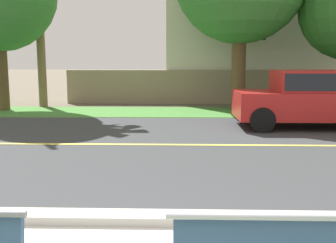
# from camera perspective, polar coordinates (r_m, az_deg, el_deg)

# --- Properties ---
(ground_plane) EXTENTS (140.00, 140.00, 0.00)m
(ground_plane) POSITION_cam_1_polar(r_m,az_deg,el_deg) (10.05, -0.82, -1.59)
(ground_plane) COLOR #665B4C
(curb_edge) EXTENTS (44.00, 0.30, 0.11)m
(curb_edge) POSITION_cam_1_polar(r_m,az_deg,el_deg) (4.59, -4.04, -13.61)
(curb_edge) COLOR #ADA89E
(curb_edge) RESTS_ON ground_plane
(street_asphalt) EXTENTS (52.00, 8.00, 0.01)m
(street_asphalt) POSITION_cam_1_polar(r_m,az_deg,el_deg) (8.58, -1.26, -3.35)
(street_asphalt) COLOR #383A3D
(street_asphalt) RESTS_ON ground_plane
(road_centre_line) EXTENTS (48.00, 0.14, 0.01)m
(road_centre_line) POSITION_cam_1_polar(r_m,az_deg,el_deg) (8.57, -1.26, -3.32)
(road_centre_line) COLOR #E0CC4C
(road_centre_line) RESTS_ON ground_plane
(far_verge_grass) EXTENTS (48.00, 2.80, 0.02)m
(far_verge_grass) POSITION_cam_1_polar(r_m,az_deg,el_deg) (14.00, -0.09, 1.38)
(far_verge_grass) COLOR #478438
(far_verge_grass) RESTS_ON ground_plane
(car_red_far) EXTENTS (4.30, 1.86, 1.54)m
(car_red_far) POSITION_cam_1_polar(r_m,az_deg,el_deg) (11.42, 20.50, 3.43)
(car_red_far) COLOR red
(car_red_far) RESTS_ON ground_plane
(garden_wall) EXTENTS (13.00, 0.36, 1.40)m
(garden_wall) POSITION_cam_1_polar(r_m,az_deg,el_deg) (16.89, 7.75, 4.92)
(garden_wall) COLOR gray
(garden_wall) RESTS_ON ground_plane
(house_across_street) EXTENTS (13.87, 6.91, 6.55)m
(house_across_street) POSITION_cam_1_polar(r_m,az_deg,el_deg) (20.85, 18.44, 12.47)
(house_across_street) COLOR beige
(house_across_street) RESTS_ON ground_plane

